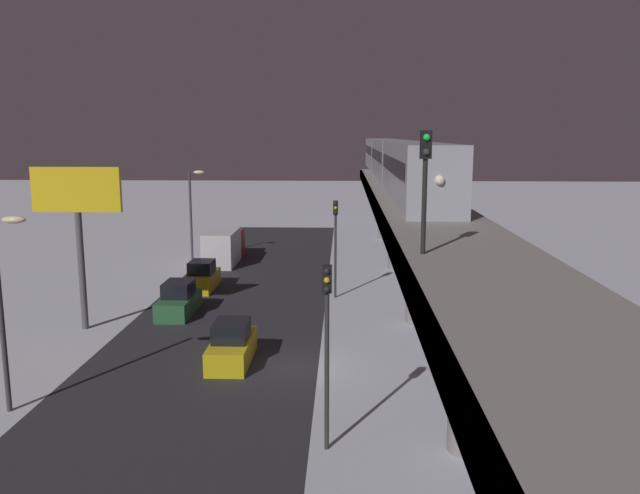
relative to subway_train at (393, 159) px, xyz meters
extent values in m
plane|color=silver|center=(6.60, 28.43, -8.50)|extent=(240.00, 240.00, 0.00)
cube|color=#28282D|center=(10.89, 28.43, -8.49)|extent=(11.00, 89.31, 0.01)
cube|color=gray|center=(0.00, 28.43, -2.18)|extent=(5.00, 89.31, 0.80)
cube|color=#38383D|center=(2.38, 28.43, -2.18)|extent=(0.24, 87.52, 0.80)
cylinder|color=gray|center=(0.00, -8.78, -5.54)|extent=(1.40, 1.40, 5.92)
cylinder|color=gray|center=(0.00, 6.11, -5.54)|extent=(1.40, 1.40, 5.92)
cylinder|color=gray|center=(0.00, 20.99, -5.54)|extent=(1.40, 1.40, 5.92)
cylinder|color=gray|center=(0.00, 35.87, -5.54)|extent=(1.40, 1.40, 5.92)
cube|color=#999EA8|center=(0.00, 18.60, -0.08)|extent=(2.90, 18.00, 3.40)
cube|color=black|center=(0.00, 18.60, 0.33)|extent=(2.94, 16.20, 0.90)
cube|color=#999EA8|center=(0.00, 0.00, -0.08)|extent=(2.90, 18.00, 3.40)
cube|color=black|center=(0.00, 0.00, 0.33)|extent=(2.94, 16.20, 0.90)
cube|color=#999EA8|center=(0.00, -18.60, -0.08)|extent=(2.90, 18.00, 3.40)
cube|color=black|center=(0.00, -18.60, 0.33)|extent=(2.94, 16.20, 0.90)
sphere|color=white|center=(0.00, 27.65, 0.09)|extent=(0.44, 0.44, 0.44)
cylinder|color=black|center=(1.65, 35.49, -0.18)|extent=(0.16, 0.16, 3.20)
cube|color=black|center=(1.65, 35.49, 1.77)|extent=(0.36, 0.28, 0.90)
sphere|color=#19F23F|center=(1.65, 35.65, 2.00)|extent=(0.22, 0.22, 0.22)
sphere|color=#333333|center=(1.65, 35.65, 1.54)|extent=(0.22, 0.22, 0.22)
cube|color=gold|center=(9.49, 27.74, -7.95)|extent=(1.80, 4.30, 1.10)
cube|color=black|center=(9.49, 27.74, -6.96)|extent=(1.58, 2.06, 0.87)
cube|color=gold|center=(14.09, 13.49, -7.95)|extent=(1.80, 4.34, 1.10)
cube|color=black|center=(14.09, 13.49, -6.96)|extent=(1.58, 2.09, 0.87)
cube|color=#2D6038|center=(14.09, 19.73, -7.95)|extent=(1.80, 4.55, 1.10)
cube|color=black|center=(14.09, 19.73, -6.96)|extent=(1.58, 2.18, 0.87)
cube|color=#A51E1E|center=(14.29, 1.38, -7.30)|extent=(2.30, 2.20, 2.40)
cube|color=silver|center=(14.29, 5.18, -7.10)|extent=(2.40, 5.00, 2.80)
cylinder|color=#2D2D2D|center=(4.79, 35.97, -5.75)|extent=(0.16, 0.16, 5.50)
cube|color=black|center=(4.79, 35.97, -2.55)|extent=(0.32, 0.32, 0.90)
sphere|color=black|center=(4.79, 36.15, -2.25)|extent=(0.20, 0.20, 0.20)
sphere|color=yellow|center=(4.79, 36.15, -2.55)|extent=(0.20, 0.20, 0.20)
sphere|color=black|center=(4.79, 36.15, -2.85)|extent=(0.20, 0.20, 0.20)
cylinder|color=#2D2D2D|center=(4.79, 15.53, -5.75)|extent=(0.16, 0.16, 5.50)
cube|color=black|center=(4.79, 15.53, -2.55)|extent=(0.32, 0.32, 0.90)
sphere|color=black|center=(4.79, 15.71, -2.25)|extent=(0.20, 0.20, 0.20)
sphere|color=yellow|center=(4.79, 15.71, -2.55)|extent=(0.20, 0.20, 0.20)
sphere|color=black|center=(4.79, 15.71, -2.85)|extent=(0.20, 0.20, 0.20)
cylinder|color=#4C4C51|center=(18.52, 22.87, -5.25)|extent=(0.36, 0.36, 6.50)
cube|color=yellow|center=(18.52, 22.87, -0.80)|extent=(4.80, 0.30, 2.40)
cylinder|color=#38383D|center=(17.19, 33.43, -4.75)|extent=(0.20, 0.20, 7.50)
ellipsoid|color=#F4E5B2|center=(16.39, 33.43, -1.00)|extent=(0.90, 0.44, 0.30)
cylinder|color=#38383D|center=(17.19, 3.43, -4.75)|extent=(0.20, 0.20, 7.50)
ellipsoid|color=#F4E5B2|center=(16.39, 3.43, -1.00)|extent=(0.90, 0.44, 0.30)
camera|label=1|loc=(4.26, 56.03, 2.08)|focal=35.51mm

